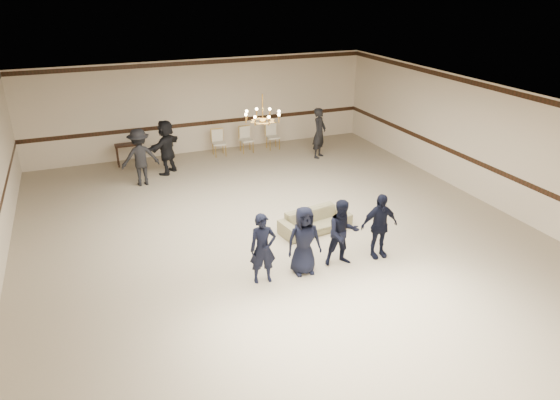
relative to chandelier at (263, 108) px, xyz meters
The scene contains 16 objects.
room 1.62m from the chandelier, 90.00° to the right, with size 12.01×14.01×3.21m.
chair_rail 6.27m from the chandelier, 90.00° to the left, with size 12.00×0.02×0.14m, color black.
crown_molding 5.99m from the chandelier, 90.00° to the left, with size 12.00×0.02×0.14m, color black.
chandelier is the anchor object (origin of this frame).
boy_a 3.67m from the chandelier, 110.72° to the right, with size 0.54×0.36×1.49m, color black.
boy_b 3.52m from the chandelier, 93.20° to the right, with size 0.73×0.47×1.49m, color black.
boy_c 3.59m from the chandelier, 75.08° to the right, with size 0.72×0.56×1.49m, color black.
boy_d 3.88m from the chandelier, 59.51° to the right, with size 0.87×0.36×1.49m, color black.
settee 3.00m from the chandelier, 52.26° to the right, with size 1.78×0.69×0.52m, color #827856.
adult_left 4.80m from the chandelier, 126.14° to the left, with size 1.11×0.64×1.71m, color black.
adult_mid 4.96m from the chandelier, 111.57° to the left, with size 1.59×0.51×1.71m, color black.
adult_right 5.51m from the chandelier, 47.98° to the left, with size 0.62×0.41×1.71m, color black.
banquet_chair_left 5.80m from the chandelier, 86.66° to the left, with size 0.43×0.43×0.90m, color beige, non-canonical shape.
banquet_chair_mid 5.94m from the chandelier, 76.05° to the left, with size 0.43×0.43×0.90m, color beige, non-canonical shape.
banquet_chair_right 6.24m from the chandelier, 66.33° to the left, with size 0.43×0.43×0.90m, color beige, non-canonical shape.
console_table 6.59m from the chandelier, 116.25° to the left, with size 0.85×0.36×0.71m, color black.
Camera 1 is at (-4.08, -10.14, 5.71)m, focal length 32.62 mm.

